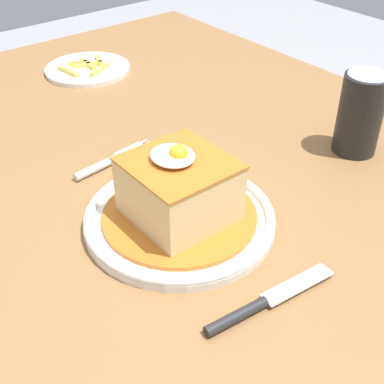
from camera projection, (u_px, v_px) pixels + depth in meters
name	position (u px, v px, depth m)	size (l,w,h in m)	color
dining_table	(177.00, 251.00, 0.75)	(1.35, 1.02, 0.73)	olive
main_plate	(180.00, 218.00, 0.65)	(0.24, 0.24, 0.02)	white
sandwich_meal	(179.00, 192.00, 0.63)	(0.19, 0.19, 0.10)	#C66B23
fork	(108.00, 162.00, 0.76)	(0.03, 0.14, 0.01)	silver
knife	(255.00, 307.00, 0.54)	(0.03, 0.17, 0.01)	#262628
soda_can	(360.00, 114.00, 0.77)	(0.07, 0.07, 0.12)	black
side_plate_fries	(88.00, 69.00, 1.05)	(0.17, 0.17, 0.02)	white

